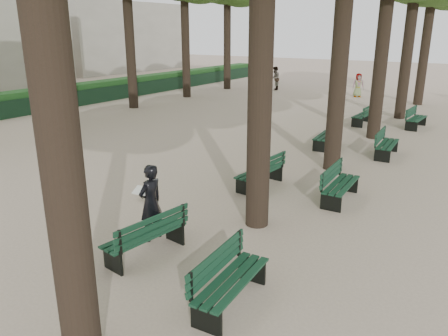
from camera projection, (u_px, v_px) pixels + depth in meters
The scene contains 15 objects.
ground at pixel (114, 261), 8.44m from camera, with size 120.00×120.00×0.00m, color #BDA68F.
bench_left_0 at pixel (146, 243), 8.58m from camera, with size 0.81×1.86×0.92m.
bench_left_1 at pixel (260, 178), 12.37m from camera, with size 0.73×1.85×0.92m.
bench_left_2 at pixel (325, 140), 16.58m from camera, with size 0.73×1.84×0.92m.
bench_left_3 at pixel (363, 119), 20.52m from camera, with size 0.63×1.82×0.92m.
bench_right_0 at pixel (231, 290), 7.05m from camera, with size 0.69×1.83×0.92m.
bench_right_1 at pixel (340, 191), 11.36m from camera, with size 0.64×1.82×0.92m.
bench_right_2 at pixel (387, 149), 15.36m from camera, with size 0.67×1.83×0.92m.
bench_right_3 at pixel (416, 122), 19.77m from camera, with size 0.69×1.83×0.92m.
man_with_map at pixel (151, 203), 9.11m from camera, with size 0.62×0.69×1.66m.
pedestrian_d at pixel (358, 85), 28.81m from camera, with size 0.76×0.31×1.55m, color #262628.
pedestrian_a at pixel (275, 78), 32.07m from camera, with size 0.83×0.34×1.70m, color #262628.
fence at pixel (70, 100), 24.86m from camera, with size 0.08×42.00×0.90m, color black.
hedge at pixel (62, 96), 25.17m from camera, with size 1.20×42.00×1.20m, color #174319.
building_far at pixel (101, 37), 48.44m from camera, with size 12.00×16.00×7.00m, color #B7B2A3.
Camera 1 is at (5.85, -5.15, 4.28)m, focal length 35.00 mm.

